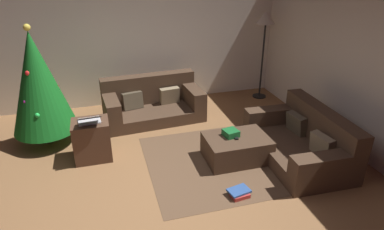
{
  "coord_description": "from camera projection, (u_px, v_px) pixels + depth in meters",
  "views": [
    {
      "loc": [
        -0.52,
        -3.47,
        2.72
      ],
      "look_at": [
        0.65,
        0.58,
        0.75
      ],
      "focal_mm": 31.69,
      "sensor_mm": 36.0,
      "label": 1
    }
  ],
  "objects": [
    {
      "name": "ground_plane",
      "position": [
        156.0,
        193.0,
        4.3
      ],
      "size": [
        6.4,
        6.4,
        0.0
      ],
      "primitive_type": "plane",
      "color": "brown"
    },
    {
      "name": "rear_partition",
      "position": [
        123.0,
        39.0,
        6.48
      ],
      "size": [
        6.4,
        0.12,
        2.6
      ],
      "primitive_type": "cube",
      "color": "silver",
      "rests_on": "ground_plane"
    },
    {
      "name": "corner_partition",
      "position": [
        383.0,
        74.0,
        4.53
      ],
      "size": [
        0.12,
        6.4,
        2.6
      ],
      "primitive_type": "cube",
      "color": "silver",
      "rests_on": "ground_plane"
    },
    {
      "name": "couch_left",
      "position": [
        152.0,
        103.0,
        6.24
      ],
      "size": [
        1.8,
        1.03,
        0.75
      ],
      "rotation": [
        0.0,
        0.0,
        3.22
      ],
      "color": "#473323",
      "rests_on": "ground_plane"
    },
    {
      "name": "couch_right",
      "position": [
        304.0,
        141.0,
        4.98
      ],
      "size": [
        1.05,
        1.76,
        0.74
      ],
      "rotation": [
        0.0,
        0.0,
        1.53
      ],
      "color": "#473323",
      "rests_on": "ground_plane"
    },
    {
      "name": "ottoman",
      "position": [
        236.0,
        148.0,
        4.96
      ],
      "size": [
        0.91,
        0.65,
        0.36
      ],
      "primitive_type": "cube",
      "color": "#473323",
      "rests_on": "ground_plane"
    },
    {
      "name": "gift_box",
      "position": [
        231.0,
        133.0,
        4.9
      ],
      "size": [
        0.23,
        0.23,
        0.09
      ],
      "primitive_type": "cube",
      "rotation": [
        0.0,
        0.0,
        0.2
      ],
      "color": "#19662D",
      "rests_on": "ottoman"
    },
    {
      "name": "tv_remote",
      "position": [
        236.0,
        137.0,
        4.87
      ],
      "size": [
        0.08,
        0.17,
        0.02
      ],
      "primitive_type": "cube",
      "rotation": [
        0.0,
        0.0,
        -0.22
      ],
      "color": "black",
      "rests_on": "ottoman"
    },
    {
      "name": "christmas_tree",
      "position": [
        38.0,
        83.0,
        5.05
      ],
      "size": [
        0.97,
        0.97,
        1.88
      ],
      "color": "brown",
      "rests_on": "ground_plane"
    },
    {
      "name": "side_table",
      "position": [
        92.0,
        140.0,
        4.94
      ],
      "size": [
        0.52,
        0.44,
        0.6
      ],
      "primitive_type": "cube",
      "color": "#4C3323",
      "rests_on": "ground_plane"
    },
    {
      "name": "laptop",
      "position": [
        89.0,
        120.0,
        4.74
      ],
      "size": [
        0.34,
        0.41,
        0.18
      ],
      "color": "silver",
      "rests_on": "side_table"
    },
    {
      "name": "book_stack",
      "position": [
        239.0,
        193.0,
        4.23
      ],
      "size": [
        0.3,
        0.24,
        0.08
      ],
      "color": "#B7332D",
      "rests_on": "ground_plane"
    },
    {
      "name": "corner_lamp",
      "position": [
        266.0,
        25.0,
        6.62
      ],
      "size": [
        0.36,
        0.36,
        1.78
      ],
      "color": "black",
      "rests_on": "ground_plane"
    },
    {
      "name": "area_rug",
      "position": [
        236.0,
        158.0,
        5.03
      ],
      "size": [
        2.6,
        2.0,
        0.01
      ],
      "primitive_type": "cube",
      "color": "brown",
      "rests_on": "ground_plane"
    }
  ]
}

